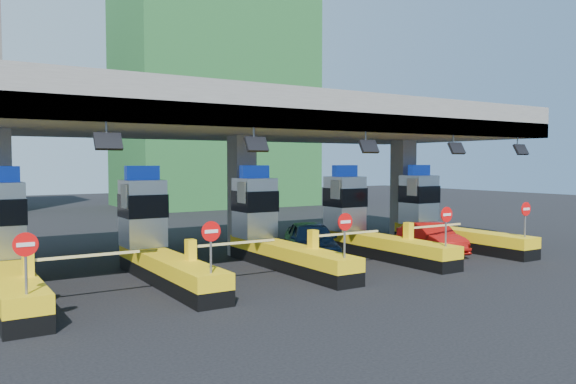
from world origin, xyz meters
TOP-DOWN VIEW (x-y plane):
  - ground at (0.00, 0.00)m, footprint 120.00×120.00m
  - toll_canopy at (0.00, 2.87)m, footprint 28.00×12.09m
  - toll_lane_far_left at (-10.00, 0.28)m, footprint 4.43×8.00m
  - toll_lane_left at (-5.00, 0.28)m, footprint 4.43×8.00m
  - toll_lane_center at (0.00, 0.28)m, footprint 4.43×8.00m
  - toll_lane_right at (5.00, 0.28)m, footprint 4.43×8.00m
  - toll_lane_far_right at (10.00, 0.28)m, footprint 4.43×8.00m
  - bg_building_scaffold at (12.00, 32.00)m, footprint 18.00×12.00m
  - van at (1.99, 0.29)m, footprint 3.94×5.42m
  - red_car at (7.94, -1.07)m, footprint 2.61×4.55m

SIDE VIEW (x-z plane):
  - ground at x=0.00m, z-range 0.00..0.00m
  - red_car at x=7.94m, z-range 0.00..1.42m
  - van at x=1.99m, z-range 0.00..1.71m
  - toll_lane_far_left at x=-10.00m, z-range -0.68..3.47m
  - toll_lane_left at x=-5.00m, z-range -0.68..3.47m
  - toll_lane_center at x=0.00m, z-range -0.68..3.47m
  - toll_lane_right at x=5.00m, z-range -0.68..3.47m
  - toll_lane_far_right at x=10.00m, z-range -0.68..3.47m
  - toll_canopy at x=0.00m, z-range 2.63..9.63m
  - bg_building_scaffold at x=12.00m, z-range 0.00..28.00m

